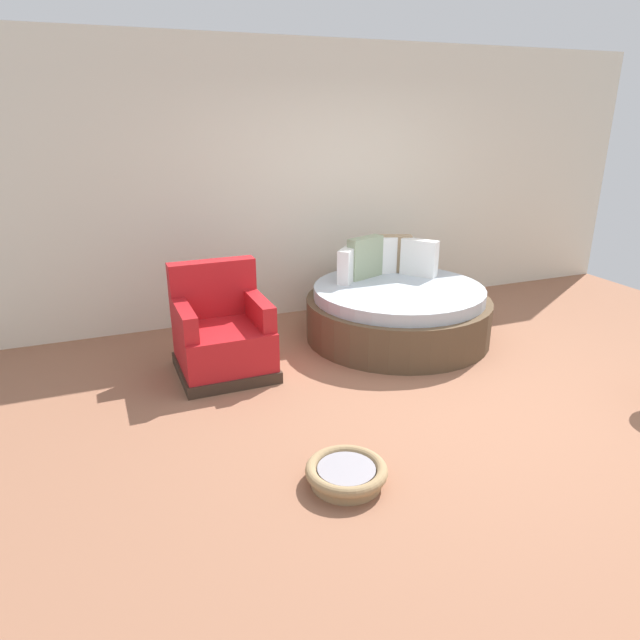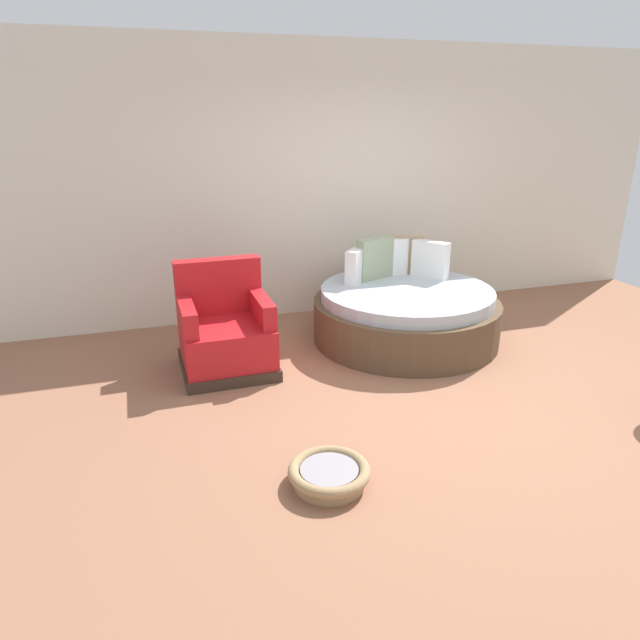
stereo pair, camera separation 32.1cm
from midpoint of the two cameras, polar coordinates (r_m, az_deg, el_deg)
The scene contains 5 objects.
ground_plane at distance 4.69m, azimuth 10.24°, elevation -7.67°, with size 8.00×8.00×0.02m, color #936047.
back_wall at distance 6.39m, azimuth -0.80°, elevation 13.71°, with size 8.00×0.12×2.87m, color silver.
round_daybed at distance 5.73m, azimuth 6.17°, elevation 1.00°, with size 1.84×1.84×0.96m.
red_armchair at distance 5.02m, azimuth -11.66°, elevation -1.57°, with size 0.81×0.81×0.94m.
pet_basket at distance 3.59m, azimuth 0.03°, elevation -15.24°, with size 0.51×0.51×0.13m.
Camera 1 is at (-2.43, -3.42, 2.15)m, focal length 31.75 mm.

